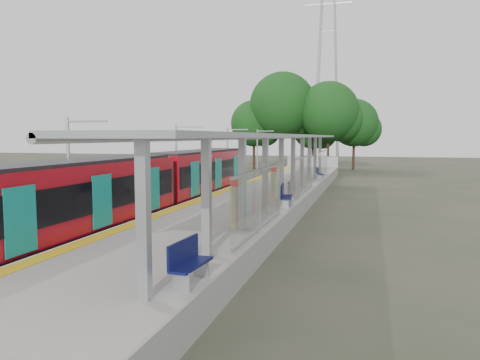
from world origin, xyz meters
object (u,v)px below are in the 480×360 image
Objects in this scene: train at (153,184)px; bench_near at (188,261)px; bench_mid at (285,195)px; info_pillar_near at (236,207)px; info_pillar_far at (274,185)px; bench_far at (319,173)px; litter_bin at (291,189)px.

bench_near is (6.98, -12.31, -0.49)m from train.
bench_mid is (7.02, 0.55, -0.45)m from train.
info_pillar_far is at bearing 110.49° from info_pillar_near.
train is 18.07× the size of bench_far.
info_pillar_far reaches higher than litter_bin.
info_pillar_far is at bearing 104.45° from bench_mid.
info_pillar_near reaches higher than bench_mid.
train is 15.31× the size of info_pillar_far.
train is 18.05m from bench_far.
bench_far is at bearing 93.77° from bench_near.
info_pillar_far reaches higher than bench_mid.
info_pillar_near is 1.04× the size of info_pillar_far.
train is 6.84m from info_pillar_far.
bench_near reaches higher than litter_bin.
bench_mid reaches higher than litter_bin.
litter_bin is at bearing 94.85° from bench_near.
info_pillar_far is 1.46m from litter_bin.
bench_far is (0.00, 16.07, -0.08)m from bench_mid.
bench_near is at bearing -60.46° from train.
bench_mid is at bearing 93.65° from bench_near.
info_pillar_far is (5.89, 3.47, -0.27)m from train.
info_pillar_near is at bearing -81.01° from info_pillar_far.
litter_bin is (-0.34, -11.97, -0.07)m from bench_far.
bench_mid is 1.13× the size of bench_far.
info_pillar_near is 2.07× the size of litter_bin.
bench_near is at bearing -89.02° from litter_bin.
bench_near is 0.85× the size of info_pillar_near.
info_pillar_near is 8.80m from info_pillar_far.
train reaches higher than bench_mid.
litter_bin is at bearing 34.82° from train.
bench_mid is at bearing 100.39° from info_pillar_near.
bench_far is (0.05, 28.93, -0.04)m from bench_near.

